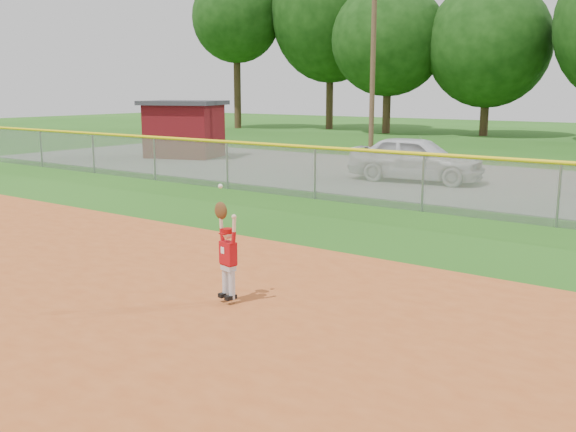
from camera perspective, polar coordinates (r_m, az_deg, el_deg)
name	(u,v)px	position (r m, az deg, el deg)	size (l,w,h in m)	color
ground	(116,324)	(9.15, -15.02, -9.24)	(120.00, 120.00, 0.00)	#205212
parking_strip	(496,184)	(22.61, 18.02, 2.74)	(44.00, 10.00, 0.03)	slate
car_white_a	(416,159)	(22.38, 11.31, 5.03)	(1.83, 4.55, 1.55)	silver
utility_shed	(184,129)	(30.22, -9.21, 7.67)	(4.17, 3.68, 2.61)	#4F0B0E
outfield_fence	(423,178)	(16.91, 11.92, 3.32)	(40.06, 0.10, 1.55)	gray
ballplayer	(227,251)	(9.41, -5.45, -3.14)	(0.47, 0.25, 1.68)	silver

